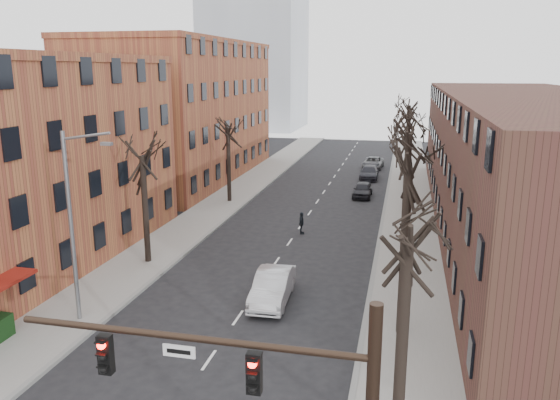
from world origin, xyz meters
The scene contains 17 objects.
sidewalk_left centered at (-8.00, 35.00, 0.07)m, with size 4.00×90.00×0.15m, color gray.
sidewalk_right centered at (8.00, 35.00, 0.07)m, with size 4.00×90.00×0.15m, color gray.
building_left_far centered at (-16.00, 44.00, 7.00)m, with size 12.00×28.00×14.00m, color brown.
building_right centered at (16.00, 30.00, 5.00)m, with size 12.00×50.00×10.00m, color #462620.
tree_right_b centered at (7.60, 12.00, 0.00)m, with size 5.20×5.20×10.80m, color black, non-canonical shape.
tree_right_c centered at (7.60, 20.00, 0.00)m, with size 5.20×5.20×11.60m, color black, non-canonical shape.
tree_right_d centered at (7.60, 28.00, 0.00)m, with size 5.20×5.20×10.00m, color black, non-canonical shape.
tree_right_e centered at (7.60, 36.00, 0.00)m, with size 5.20×5.20×10.80m, color black, non-canonical shape.
tree_right_f centered at (7.60, 44.00, 0.00)m, with size 5.20×5.20×11.60m, color black, non-canonical shape.
tree_left_a centered at (-7.60, 18.00, 0.00)m, with size 5.20×5.20×9.50m, color black, non-canonical shape.
tree_left_b centered at (-7.60, 34.00, 0.00)m, with size 5.20×5.20×9.50m, color black, non-canonical shape.
streetlight centered at (-7.03, 10.00, 5.01)m, with size 2.45×0.22×9.03m.
silver_sedan centered at (1.18, 14.21, 0.80)m, with size 1.70×4.86×1.60m, color #B7B8BF.
parked_car_near centered at (3.80, 38.74, 0.69)m, with size 1.63×4.05×1.38m, color black.
parked_car_mid centered at (3.80, 47.41, 0.68)m, with size 1.90×4.68×1.36m, color #21222A.
parked_car_far centered at (3.80, 53.96, 0.67)m, with size 2.22×4.81×1.34m, color slate.
pedestrian_crossing centered at (0.43, 26.06, 0.81)m, with size 0.95×0.39×1.62m, color black.
Camera 1 is at (7.37, -11.02, 11.67)m, focal length 35.00 mm.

